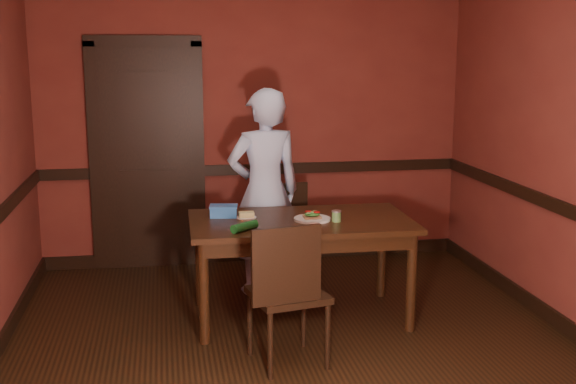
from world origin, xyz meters
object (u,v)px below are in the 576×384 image
object	(u,v)px
dining_table	(301,269)
cheese_saucer	(246,216)
chair_near	(288,292)
sauce_jar	(336,216)
person	(264,192)
food_tub	(224,211)
chair_far	(285,240)
sandwich_plate	(312,218)

from	to	relation	value
dining_table	cheese_saucer	bearing A→B (deg)	165.61
chair_near	sauce_jar	size ratio (longest dim) A/B	11.50
dining_table	sauce_jar	bearing A→B (deg)	-24.52
sauce_jar	person	bearing A→B (deg)	118.62
sauce_jar	food_tub	bearing A→B (deg)	159.76
chair_near	cheese_saucer	size ratio (longest dim) A/B	6.47
dining_table	sauce_jar	distance (m)	0.51
chair_far	sauce_jar	world-z (taller)	chair_far
cheese_saucer	chair_near	bearing A→B (deg)	-79.46
chair_near	sauce_jar	xyz separation A→B (m)	(0.48, 0.66, 0.33)
chair_far	chair_near	bearing A→B (deg)	-104.78
chair_near	person	distance (m)	1.49
food_tub	chair_far	bearing A→B (deg)	46.82
chair_far	food_tub	distance (m)	0.79
person	sandwich_plate	bearing A→B (deg)	100.60
sandwich_plate	sauce_jar	world-z (taller)	sauce_jar
chair_near	cheese_saucer	world-z (taller)	chair_near
chair_far	sandwich_plate	size ratio (longest dim) A/B	3.30
chair_far	food_tub	world-z (taller)	chair_far
chair_far	person	world-z (taller)	person
dining_table	sandwich_plate	distance (m)	0.42
chair_near	dining_table	bearing A→B (deg)	-118.76
person	sandwich_plate	size ratio (longest dim) A/B	6.29
dining_table	chair_near	xyz separation A→B (m)	(-0.23, -0.77, 0.10)
chair_near	food_tub	size ratio (longest dim) A/B	4.24
person	sauce_jar	bearing A→B (deg)	109.20
dining_table	chair_far	world-z (taller)	chair_far
dining_table	cheese_saucer	xyz separation A→B (m)	(-0.40, 0.11, 0.41)
chair_far	cheese_saucer	world-z (taller)	chair_far
chair_far	chair_near	xyz separation A→B (m)	(-0.22, -1.39, 0.03)
person	chair_near	bearing A→B (deg)	78.55
dining_table	chair_far	distance (m)	0.62
sauce_jar	cheese_saucer	bearing A→B (deg)	160.60
dining_table	person	xyz separation A→B (m)	(-0.18, 0.67, 0.47)
cheese_saucer	sauce_jar	bearing A→B (deg)	-19.40
sandwich_plate	food_tub	size ratio (longest dim) A/B	1.19
chair_near	cheese_saucer	xyz separation A→B (m)	(-0.16, 0.88, 0.31)
chair_far	sauce_jar	size ratio (longest dim) A/B	10.71
chair_near	sandwich_plate	distance (m)	0.85
sandwich_plate	food_tub	distance (m)	0.68
chair_near	sandwich_plate	xyz separation A→B (m)	(0.31, 0.73, 0.31)
sauce_jar	food_tub	world-z (taller)	food_tub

